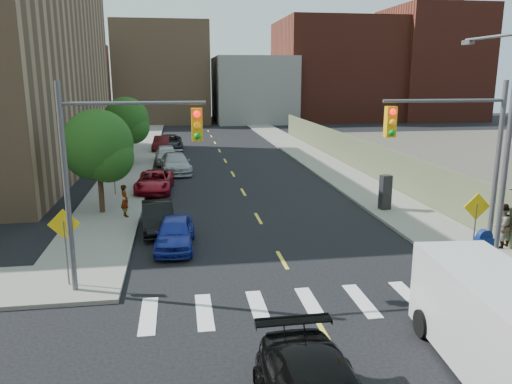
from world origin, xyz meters
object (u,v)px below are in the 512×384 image
object	(u,v)px
parked_car_white	(166,154)
payphone	(385,192)
mailbox	(483,248)
pedestrian_west	(125,201)
parked_car_grey	(170,143)
parked_car_black	(158,217)
pedestrian_east	(501,226)
cargo_van	(491,319)
parked_car_silver	(176,163)
parked_car_red	(155,181)
parked_car_blue	(175,233)
parked_car_maroon	(162,144)

from	to	relation	value
parked_car_white	payphone	world-z (taller)	payphone
mailbox	pedestrian_west	distance (m)	16.60
parked_car_white	parked_car_grey	distance (m)	7.71
parked_car_black	pedestrian_east	distance (m)	15.04
cargo_van	pedestrian_east	bearing A→B (deg)	58.85
parked_car_grey	payphone	xyz separation A→B (m)	(11.70, -24.97, 0.34)
pedestrian_west	pedestrian_east	size ratio (longest dim) A/B	0.88
parked_car_silver	parked_car_grey	bearing A→B (deg)	86.83
cargo_van	pedestrian_west	xyz separation A→B (m)	(-10.25, 14.99, -0.33)
parked_car_red	mailbox	xyz separation A→B (m)	(12.80, -15.07, 0.17)
parked_car_black	parked_car_red	size ratio (longest dim) A/B	0.87
parked_car_blue	parked_car_black	world-z (taller)	parked_car_black
parked_car_black	parked_car_maroon	xyz separation A→B (m)	(-0.50, 26.14, 0.04)
payphone	pedestrian_west	bearing A→B (deg)	170.00
pedestrian_east	parked_car_white	bearing A→B (deg)	-81.36
parked_car_white	parked_car_maroon	world-z (taller)	parked_car_white
parked_car_black	cargo_van	distance (m)	15.36
parked_car_red	parked_car_maroon	distance (m)	17.74
payphone	parked_car_white	bearing A→B (deg)	117.21
parked_car_red	parked_car_white	size ratio (longest dim) A/B	1.05
parked_car_black	parked_car_silver	bearing A→B (deg)	82.34
parked_car_silver	pedestrian_west	world-z (taller)	pedestrian_west
cargo_van	pedestrian_west	distance (m)	18.16
parked_car_red	parked_car_grey	distance (m)	18.19
parked_car_black	payphone	bearing A→B (deg)	3.16
mailbox	parked_car_black	bearing A→B (deg)	149.77
payphone	parked_car_grey	bearing A→B (deg)	107.77
parked_car_maroon	parked_car_blue	bearing A→B (deg)	-82.24
parked_car_maroon	mailbox	xyz separation A→B (m)	(12.80, -32.80, 0.11)
parked_car_blue	parked_car_white	xyz separation A→B (m)	(-0.77, 21.40, 0.09)
parked_car_red	mailbox	world-z (taller)	mailbox
parked_car_black	pedestrian_west	world-z (taller)	pedestrian_west
payphone	parked_car_blue	bearing A→B (deg)	-166.92
parked_car_white	cargo_van	world-z (taller)	cargo_van
parked_car_grey	mailbox	bearing A→B (deg)	-71.67
parked_car_blue	mailbox	distance (m)	12.22
parked_car_blue	parked_car_red	world-z (taller)	parked_car_blue
parked_car_grey	mailbox	world-z (taller)	mailbox
payphone	parked_car_red	bearing A→B (deg)	143.96
parked_car_red	payphone	distance (m)	14.16
parked_car_blue	payphone	distance (m)	11.87
parked_car_maroon	parked_car_grey	distance (m)	0.84
pedestrian_west	mailbox	bearing A→B (deg)	-146.74
parked_car_black	mailbox	bearing A→B (deg)	-32.97
parked_car_blue	parked_car_grey	xyz separation A→B (m)	(-0.59, 29.11, 0.07)
parked_car_blue	parked_car_red	distance (m)	11.01
parked_car_black	pedestrian_west	distance (m)	2.83
parked_car_silver	payphone	distance (m)	17.03
parked_car_maroon	parked_car_black	bearing A→B (deg)	-83.73
parked_car_grey	pedestrian_west	xyz separation A→B (m)	(-1.92, -24.34, 0.24)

